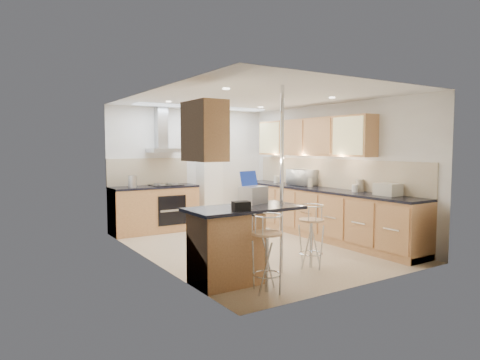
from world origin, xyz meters
TOP-DOWN VIEW (x-y plane):
  - ground at (0.00, 0.00)m, footprint 4.80×4.80m
  - room_shell at (0.32, 0.38)m, footprint 3.64×4.84m
  - right_counter at (1.50, 0.00)m, footprint 0.63×4.40m
  - back_counter at (-0.95, 2.10)m, footprint 1.70×0.63m
  - peninsula at (-1.12, -1.45)m, footprint 1.47×0.72m
  - microwave at (1.61, 0.60)m, footprint 0.40×0.59m
  - laptop at (-0.84, -1.24)m, footprint 0.39×0.33m
  - bag at (-1.32, -1.68)m, footprint 0.22×0.18m
  - bar_stool_near at (-1.14, -1.96)m, footprint 0.39×0.39m
  - bar_stool_end at (-0.02, -1.48)m, footprint 0.47×0.47m
  - jar_a at (1.54, 0.32)m, footprint 0.15×0.15m
  - jar_b at (1.53, 1.36)m, footprint 0.11×0.11m
  - jar_c at (1.69, -0.80)m, footprint 0.16×0.16m
  - jar_d at (1.55, -0.82)m, footprint 0.12×0.12m
  - bread_bin at (1.59, -1.47)m, footprint 0.30×0.37m
  - kettle at (-1.42, 2.00)m, footprint 0.16×0.16m

SIDE VIEW (x-z plane):
  - ground at x=0.00m, z-range 0.00..0.00m
  - bar_stool_end at x=-0.02m, z-range 0.00..0.90m
  - back_counter at x=-0.95m, z-range 0.00..0.92m
  - right_counter at x=1.50m, z-range 0.00..0.92m
  - bar_stool_near at x=-1.14m, z-range 0.00..0.92m
  - peninsula at x=-1.12m, z-range 0.01..0.95m
  - jar_d at x=1.55m, z-range 0.92..1.04m
  - bag at x=-1.32m, z-range 0.94..1.05m
  - jar_b at x=1.53m, z-range 0.92..1.07m
  - jar_a at x=1.54m, z-range 0.92..1.08m
  - bread_bin at x=1.59m, z-range 0.92..1.11m
  - jar_c at x=1.69m, z-range 0.92..1.13m
  - kettle at x=-1.42m, z-range 0.92..1.15m
  - laptop at x=-0.84m, z-range 0.94..1.17m
  - microwave at x=1.61m, z-range 0.92..1.24m
  - room_shell at x=0.32m, z-range 0.29..2.80m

